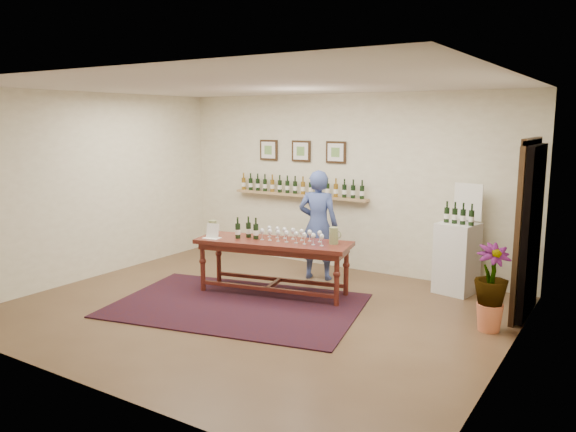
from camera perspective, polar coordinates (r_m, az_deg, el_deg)
The scene contains 14 objects.
ground at distance 7.25m, azimuth -3.43°, elevation -9.51°, with size 6.00×6.00×0.00m, color #4E3722.
room_shell at distance 7.75m, azimuth 17.64°, elevation -0.15°, with size 6.00×6.00×6.00m.
rug at distance 7.42m, azimuth -5.21°, elevation -9.02°, with size 3.14×2.09×0.02m, color #41110B.
tasting_table at distance 7.73m, azimuth -1.50°, elevation -3.32°, with size 2.23×1.11×0.76m.
table_glasses at distance 7.66m, azimuth 0.21°, elevation -1.93°, with size 1.20×0.28×0.17m, color silver, non-canonical shape.
table_bottles at distance 7.84m, azimuth -4.13°, elevation -1.08°, with size 0.30×0.17×0.33m, color black, non-canonical shape.
pitcher_left at distance 8.12m, azimuth -7.65°, elevation -1.18°, with size 0.13×0.13×0.21m, color olive, non-canonical shape.
pitcher_right at distance 7.49m, azimuth 4.67°, elevation -2.00°, with size 0.14×0.14×0.22m, color olive, non-canonical shape.
menu_card at distance 7.91m, azimuth -7.66°, elevation -1.50°, with size 0.23×0.16×0.21m, color white.
display_pedestal at distance 8.17m, azimuth 16.78°, elevation -4.11°, with size 0.49×0.49×0.99m, color silver.
pedestal_bottles at distance 7.98m, azimuth 16.98°, elevation 0.27°, with size 0.30×0.08×0.30m, color black, non-canonical shape.
info_sign at distance 8.18m, azimuth 17.83°, elevation 1.38°, with size 0.41×0.02×0.56m, color white.
potted_plant at distance 6.81m, azimuth 19.94°, elevation -6.87°, with size 0.64×0.64×0.87m.
person at distance 8.44m, azimuth 3.08°, elevation -0.92°, with size 0.61×0.40×1.66m, color #374883.
Camera 1 is at (4.01, -5.55, 2.38)m, focal length 35.00 mm.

